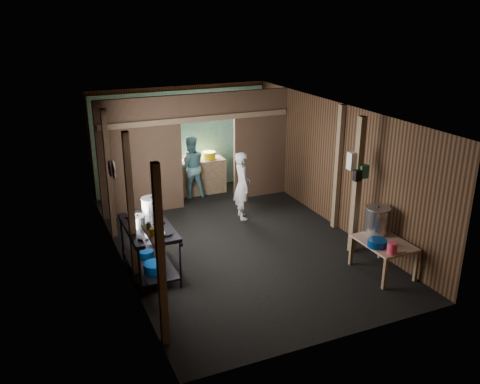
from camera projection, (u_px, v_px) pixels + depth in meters
name	position (u px, v px, depth m)	size (l,w,h in m)	color
floor	(236.00, 241.00, 10.09)	(4.50, 7.00, 0.00)	black
ceiling	(236.00, 111.00, 9.21)	(4.50, 7.00, 0.00)	#514C46
wall_back	(181.00, 138.00, 12.66)	(4.50, 0.00, 2.60)	#4F3421
wall_front	(341.00, 256.00, 6.64)	(4.50, 0.00, 2.60)	#4F3421
wall_left	(117.00, 195.00, 8.80)	(0.00, 7.00, 2.60)	#4F3421
wall_right	(335.00, 165.00, 10.50)	(0.00, 7.00, 2.60)	#4F3421
partition_left	(141.00, 157.00, 11.05)	(1.85, 0.10, 2.60)	brown
partition_right	(260.00, 144.00, 12.14)	(1.35, 0.10, 2.60)	brown
partition_header	(207.00, 106.00, 11.30)	(1.30, 0.10, 0.60)	brown
turquoise_panel	(182.00, 141.00, 12.63)	(4.40, 0.06, 2.50)	#7FC9C6
back_counter	(200.00, 176.00, 12.60)	(1.20, 0.50, 0.85)	#997E5A
wall_clock	(191.00, 115.00, 12.47)	(0.20, 0.20, 0.03)	silver
post_left_a	(161.00, 258.00, 6.59)	(0.10, 0.12, 2.60)	#997E5A
post_left_b	(131.00, 211.00, 8.14)	(0.10, 0.12, 2.60)	#997E5A
post_left_c	(109.00, 175.00, 9.86)	(0.10, 0.12, 2.60)	#997E5A
post_right	(338.00, 168.00, 10.30)	(0.10, 0.12, 2.60)	#997E5A
post_free	(357.00, 187.00, 9.23)	(0.12, 0.12, 2.60)	#997E5A
cross_beam	(198.00, 119.00, 11.25)	(4.40, 0.12, 0.12)	#997E5A
pan_lid_big	(114.00, 170.00, 9.04)	(0.34, 0.34, 0.03)	#949494
pan_lid_small	(110.00, 169.00, 9.42)	(0.30, 0.30, 0.03)	black
wall_shelf	(153.00, 236.00, 7.00)	(0.14, 0.80, 0.03)	#997E5A
jar_white	(157.00, 239.00, 6.76)	(0.07, 0.07, 0.10)	silver
jar_yellow	(153.00, 232.00, 6.98)	(0.08, 0.08, 0.10)	#C3A107
jar_green	(149.00, 226.00, 7.17)	(0.06, 0.06, 0.10)	#23613F
bag_white	(354.00, 161.00, 9.11)	(0.22, 0.15, 0.32)	silver
bag_green	(363.00, 171.00, 9.10)	(0.16, 0.12, 0.24)	#23613F
bag_black	(357.00, 175.00, 9.05)	(0.14, 0.10, 0.20)	black
gas_range	(150.00, 250.00, 8.71)	(0.79, 1.53, 0.91)	black
prep_table	(383.00, 257.00, 8.78)	(0.73, 1.00, 0.59)	tan
stove_pot_large	(152.00, 207.00, 8.90)	(0.36, 0.36, 0.36)	silver
stove_pot_med	(138.00, 222.00, 8.46)	(0.26, 0.26, 0.23)	silver
frying_pan	(155.00, 235.00, 8.14)	(0.33, 0.55, 0.07)	#949494
blue_tub_front	(155.00, 267.00, 8.53)	(0.37, 0.37, 0.15)	navy
blue_tub_back	(146.00, 253.00, 9.06)	(0.27, 0.27, 0.11)	navy
stock_pot	(377.00, 221.00, 8.94)	(0.44, 0.44, 0.51)	silver
wash_basin	(377.00, 243.00, 8.50)	(0.32, 0.32, 0.12)	navy
pink_bucket	(392.00, 248.00, 8.24)	(0.16, 0.16, 0.19)	#E8395D
knife	(398.00, 253.00, 8.26)	(0.30, 0.04, 0.01)	silver
yellow_tub	(209.00, 155.00, 12.52)	(0.32, 0.32, 0.18)	#C3A107
red_cup	(186.00, 159.00, 12.30)	(0.11, 0.11, 0.13)	#9E0E00
cook	(242.00, 186.00, 10.96)	(0.55, 0.36, 1.50)	silver
worker_back	(190.00, 167.00, 12.18)	(0.74, 0.58, 1.53)	#5D979D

